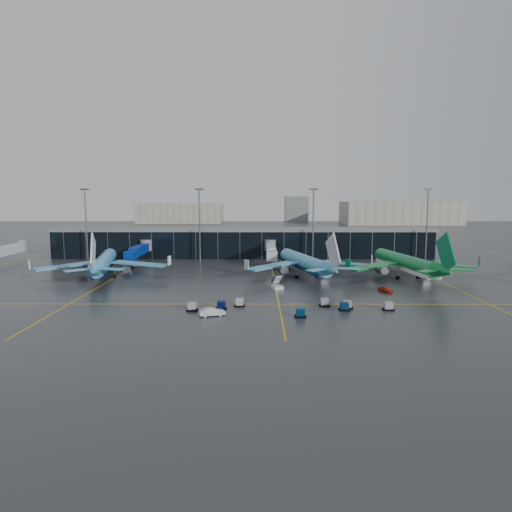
{
  "coord_description": "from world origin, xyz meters",
  "views": [
    {
      "loc": [
        5.48,
        -110.36,
        23.14
      ],
      "look_at": [
        5.0,
        18.0,
        6.0
      ],
      "focal_mm": 32.0,
      "sensor_mm": 36.0,
      "label": 1
    }
  ],
  "objects_px": {
    "airliner_arkefly": "(103,254)",
    "mobile_airstair": "(277,286)",
    "baggage_carts": "(295,306)",
    "airliner_aer_lingus": "(405,254)",
    "airliner_klm_near": "(304,253)",
    "service_van_red": "(386,289)",
    "service_van_white": "(212,312)"
  },
  "relations": [
    {
      "from": "service_van_red",
      "to": "airliner_klm_near",
      "type": "bearing_deg",
      "value": 100.85
    },
    {
      "from": "airliner_klm_near",
      "to": "mobile_airstair",
      "type": "xyz_separation_m",
      "value": [
        -8.38,
        -17.27,
        -5.93
      ]
    },
    {
      "from": "airliner_aer_lingus",
      "to": "baggage_carts",
      "type": "relative_size",
      "value": 1.07
    },
    {
      "from": "airliner_arkefly",
      "to": "service_van_red",
      "type": "distance_m",
      "value": 77.58
    },
    {
      "from": "mobile_airstair",
      "to": "service_van_red",
      "type": "xyz_separation_m",
      "value": [
        25.85,
        -3.95,
        -0.08
      ]
    },
    {
      "from": "airliner_arkefly",
      "to": "service_van_red",
      "type": "xyz_separation_m",
      "value": [
        74.57,
        -20.56,
        -6.01
      ]
    },
    {
      "from": "airliner_arkefly",
      "to": "airliner_klm_near",
      "type": "xyz_separation_m",
      "value": [
        57.1,
        0.67,
        0.0
      ]
    },
    {
      "from": "airliner_aer_lingus",
      "to": "service_van_red",
      "type": "xyz_separation_m",
      "value": [
        -10.76,
        -19.55,
        -6.2
      ]
    },
    {
      "from": "service_van_red",
      "to": "service_van_white",
      "type": "height_order",
      "value": "service_van_white"
    },
    {
      "from": "airliner_klm_near",
      "to": "mobile_airstair",
      "type": "bearing_deg",
      "value": -130.64
    },
    {
      "from": "airliner_aer_lingus",
      "to": "service_van_white",
      "type": "bearing_deg",
      "value": -149.29
    },
    {
      "from": "airliner_aer_lingus",
      "to": "mobile_airstair",
      "type": "distance_m",
      "value": 40.26
    },
    {
      "from": "airliner_klm_near",
      "to": "airliner_aer_lingus",
      "type": "bearing_deg",
      "value": -18.17
    },
    {
      "from": "airliner_arkefly",
      "to": "mobile_airstair",
      "type": "height_order",
      "value": "airliner_arkefly"
    },
    {
      "from": "airliner_arkefly",
      "to": "service_van_white",
      "type": "bearing_deg",
      "value": -62.34
    },
    {
      "from": "baggage_carts",
      "to": "service_van_red",
      "type": "relative_size",
      "value": 10.4
    },
    {
      "from": "airliner_aer_lingus",
      "to": "baggage_carts",
      "type": "distance_m",
      "value": 50.35
    },
    {
      "from": "baggage_carts",
      "to": "airliner_aer_lingus",
      "type": "bearing_deg",
      "value": 47.14
    },
    {
      "from": "airliner_klm_near",
      "to": "service_van_red",
      "type": "relative_size",
      "value": 10.81
    },
    {
      "from": "mobile_airstair",
      "to": "service_van_white",
      "type": "bearing_deg",
      "value": -134.14
    },
    {
      "from": "airliner_arkefly",
      "to": "airliner_klm_near",
      "type": "relative_size",
      "value": 1.0
    },
    {
      "from": "airliner_klm_near",
      "to": "airliner_aer_lingus",
      "type": "distance_m",
      "value": 28.28
    },
    {
      "from": "airliner_arkefly",
      "to": "service_van_white",
      "type": "distance_m",
      "value": 55.23
    },
    {
      "from": "airliner_klm_near",
      "to": "baggage_carts",
      "type": "bearing_deg",
      "value": -113.31
    },
    {
      "from": "airliner_arkefly",
      "to": "airliner_aer_lingus",
      "type": "bearing_deg",
      "value": -12.63
    },
    {
      "from": "airliner_arkefly",
      "to": "service_van_white",
      "type": "relative_size",
      "value": 8.7
    },
    {
      "from": "airliner_arkefly",
      "to": "mobile_airstair",
      "type": "distance_m",
      "value": 51.81
    },
    {
      "from": "airliner_aer_lingus",
      "to": "baggage_carts",
      "type": "bearing_deg",
      "value": -141.53
    },
    {
      "from": "airliner_aer_lingus",
      "to": "service_van_white",
      "type": "distance_m",
      "value": 65.37
    },
    {
      "from": "mobile_airstair",
      "to": "airliner_klm_near",
      "type": "bearing_deg",
      "value": 48.03
    },
    {
      "from": "airliner_aer_lingus",
      "to": "service_van_white",
      "type": "relative_size",
      "value": 8.94
    },
    {
      "from": "airliner_arkefly",
      "to": "airliner_aer_lingus",
      "type": "xyz_separation_m",
      "value": [
        85.33,
        -1.02,
        0.19
      ]
    }
  ]
}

